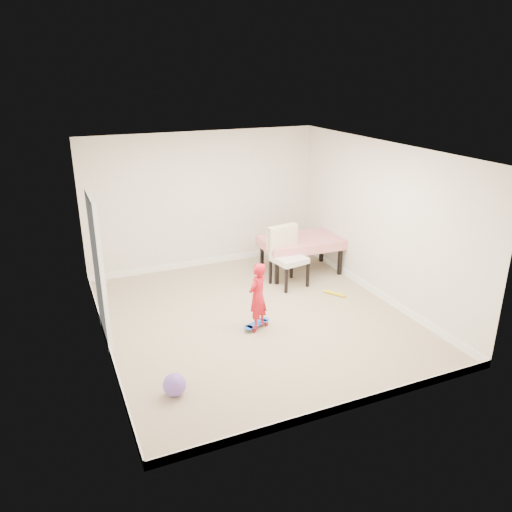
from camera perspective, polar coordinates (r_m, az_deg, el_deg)
name	(u,v)px	position (r m, az deg, el deg)	size (l,w,h in m)	color
ground	(255,318)	(7.86, -0.09, -7.07)	(5.00, 5.00, 0.00)	tan
ceiling	(255,152)	(7.05, -0.10, 11.85)	(4.50, 5.00, 0.04)	white
wall_back	(204,201)	(9.59, -6.02, 6.29)	(4.50, 0.04, 2.60)	silver
wall_front	(349,309)	(5.34, 10.58, -5.93)	(4.50, 0.04, 2.60)	silver
wall_left	(99,261)	(6.83, -17.53, -0.53)	(0.04, 5.00, 2.60)	silver
wall_right	(380,222)	(8.44, 13.97, 3.81)	(0.04, 5.00, 2.60)	silver
door	(99,272)	(7.21, -17.53, -1.77)	(0.10, 0.94, 2.11)	white
baseboard_back	(206,261)	(9.97, -5.77, -0.62)	(4.50, 0.02, 0.12)	white
baseboard_front	(342,407)	(5.98, 9.83, -16.67)	(4.50, 0.02, 0.12)	white
baseboard_left	(108,344)	(7.35, -16.57, -9.59)	(0.02, 5.00, 0.12)	white
baseboard_right	(374,291)	(8.88, 13.34, -3.86)	(0.02, 5.00, 0.12)	white
dining_table	(301,255)	(9.49, 5.11, 0.10)	(1.47, 0.93, 0.68)	red
dining_chair	(289,257)	(8.82, 3.83, -0.16)	(0.58, 0.66, 1.07)	silver
skateboard	(257,325)	(7.57, 0.07, -7.93)	(0.49, 0.18, 0.07)	blue
child	(258,298)	(7.31, 0.19, -4.85)	(0.37, 0.24, 1.02)	red
balloon	(174,385)	(6.18, -9.31, -14.33)	(0.28, 0.28, 0.28)	#7B54CA
foam_toy	(335,294)	(8.70, 8.98, -4.26)	(0.06, 0.06, 0.40)	yellow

